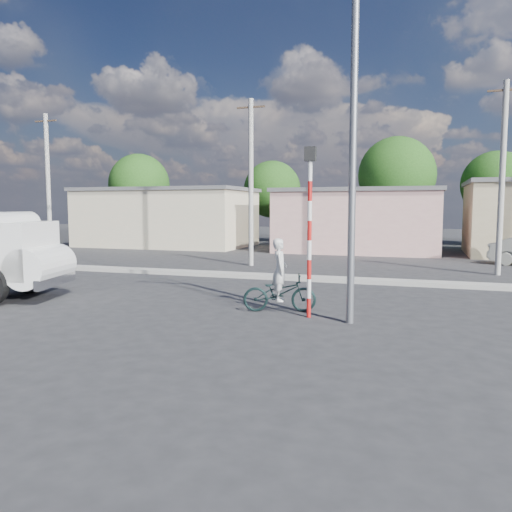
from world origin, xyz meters
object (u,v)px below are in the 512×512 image
(traffic_pole, at_px, (310,217))
(streetlight, at_px, (347,118))
(cyclist, at_px, (280,281))
(bicycle, at_px, (280,293))

(traffic_pole, height_order, streetlight, streetlight)
(cyclist, bearing_deg, traffic_pole, -133.26)
(streetlight, bearing_deg, bicycle, 157.85)
(cyclist, distance_m, traffic_pole, 2.02)
(cyclist, height_order, streetlight, streetlight)
(cyclist, bearing_deg, bicycle, -0.00)
(bicycle, height_order, streetlight, streetlight)
(bicycle, bearing_deg, streetlight, -128.98)
(traffic_pole, bearing_deg, cyclist, 153.57)
(bicycle, relative_size, cyclist, 1.16)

